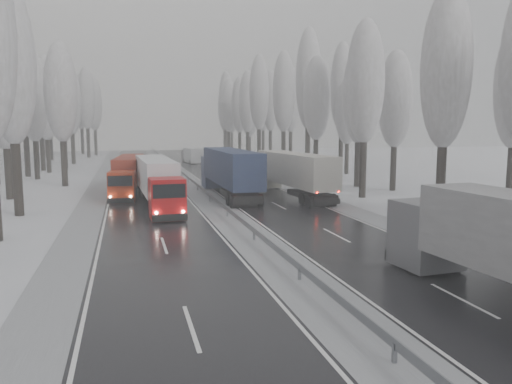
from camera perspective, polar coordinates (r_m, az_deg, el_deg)
name	(u,v)px	position (r m, az deg, el deg)	size (l,w,h in m)	color
ground	(337,313)	(18.73, 9.20, -13.52)	(260.00, 260.00, 0.00)	silver
carriageway_right	(260,196)	(48.07, 0.50, -0.50)	(7.50, 200.00, 0.03)	black
carriageway_left	(149,200)	(46.48, -12.10, -0.95)	(7.50, 200.00, 0.03)	black
median_slush	(206,198)	(46.99, -5.69, -0.72)	(3.00, 200.00, 0.04)	#9EA1A6
shoulder_right	(309,195)	(49.58, 6.03, -0.30)	(2.40, 200.00, 0.04)	#9EA1A6
shoulder_left	(92,202)	(46.54, -18.20, -1.14)	(2.40, 200.00, 0.04)	#9EA1A6
median_guardrail	(206,192)	(46.90, -5.70, -0.02)	(0.12, 200.00, 0.76)	slate
tree_16	(446,70)	(38.85, 20.89, 12.88)	(3.60, 3.60, 16.53)	black
tree_18	(365,83)	(48.32, 12.37, 12.07)	(3.60, 3.60, 16.58)	black
tree_19	(396,100)	(54.36, 15.66, 10.08)	(3.60, 3.60, 14.57)	black
tree_20	(359,95)	(57.05, 11.69, 10.79)	(3.60, 3.60, 15.71)	black
tree_21	(361,82)	(61.74, 11.95, 12.25)	(3.60, 3.60, 18.62)	black
tree_22	(317,99)	(66.24, 6.94, 10.49)	(3.60, 3.60, 15.86)	black
tree_23	(348,112)	(72.33, 10.44, 8.99)	(3.60, 3.60, 13.55)	black
tree_24	(309,80)	(71.81, 6.02, 12.62)	(3.60, 3.60, 20.49)	black
tree_25	(342,88)	(78.07, 9.81, 11.65)	(3.60, 3.60, 19.44)	black
tree_26	(284,93)	(81.28, 3.19, 11.28)	(3.60, 3.60, 18.78)	black
tree_27	(316,99)	(87.39, 6.92, 10.48)	(3.60, 3.60, 17.62)	black
tree_28	(259,93)	(91.20, 0.36, 11.21)	(3.60, 3.60, 19.62)	black
tree_29	(291,100)	(97.09, 4.01, 10.39)	(3.60, 3.60, 18.11)	black
tree_30	(248,102)	(100.62, -0.98, 10.22)	(3.60, 3.60, 17.86)	black
tree_31	(270,101)	(106.03, 1.66, 10.32)	(3.60, 3.60, 18.58)	black
tree_32	(240,106)	(107.92, -1.90, 9.85)	(3.60, 3.60, 17.33)	black
tree_33	(249,115)	(112.47, -0.77, 8.78)	(3.60, 3.60, 14.33)	black
tree_34	(229,106)	(114.68, -3.13, 9.79)	(3.60, 3.60, 17.63)	black
tree_35	(263,105)	(120.74, 0.83, 9.88)	(3.60, 3.60, 18.25)	black
tree_36	(226,101)	(124.66, -3.46, 10.36)	(3.60, 3.60, 20.23)	black
tree_37	(250,112)	(129.98, -0.74, 9.17)	(3.60, 3.60, 16.37)	black
tree_38	(224,108)	(135.28, -3.62, 9.53)	(3.60, 3.60, 17.97)	black
tree_39	(232,113)	(139.72, -2.79, 9.00)	(3.60, 3.60, 16.19)	black
tree_58	(10,66)	(41.53, -26.27, 12.83)	(3.60, 3.60, 17.21)	black
tree_60	(3,94)	(51.34, -26.92, 9.92)	(3.60, 3.60, 14.84)	black
tree_62	(61,93)	(60.18, -21.43, 10.46)	(3.60, 3.60, 16.04)	black
tree_64	(33,101)	(69.64, -24.12, 9.52)	(3.60, 3.60, 15.42)	black
tree_65	(23,82)	(74.04, -25.11, 11.32)	(3.60, 3.60, 19.48)	black
tree_66	(46,105)	(79.14, -22.90, 9.17)	(3.60, 3.60, 15.23)	black
tree_67	(40,98)	(83.34, -23.50, 9.85)	(3.60, 3.60, 17.09)	black
tree_68	(63,101)	(85.68, -21.22, 9.68)	(3.60, 3.60, 16.65)	black
tree_69	(33,91)	(90.39, -24.09, 10.49)	(3.60, 3.60, 19.35)	black
tree_70	(71,102)	(95.69, -20.39, 9.61)	(3.60, 3.60, 17.09)	black
tree_71	(45,94)	(100.30, -22.96, 10.28)	(3.60, 3.60, 19.61)	black
tree_72	(62,111)	(105.20, -21.28, 8.64)	(3.60, 3.60, 15.11)	black
tree_73	(49,105)	(109.57, -22.60, 9.21)	(3.60, 3.60, 17.22)	black
tree_74	(86,99)	(115.71, -18.81, 10.04)	(3.60, 3.60, 19.68)	black
tree_75	(44,102)	(120.61, -23.05, 9.40)	(3.60, 3.60, 18.60)	black
tree_76	(94,104)	(124.98, -18.02, 9.52)	(3.60, 3.60, 18.55)	black
tree_77	(71,116)	(129.31, -20.38, 8.14)	(3.60, 3.60, 14.32)	black
tree_78	(81,103)	(131.81, -19.41, 9.61)	(3.60, 3.60, 19.55)	black
tree_79	(71,110)	(135.98, -20.42, 8.82)	(3.60, 3.60, 17.07)	black
truck_blue_box	(229,169)	(47.86, -3.16, 2.61)	(2.94, 17.68, 4.52)	navy
truck_cream_box	(290,171)	(47.99, 3.95, 2.41)	(3.91, 16.59, 4.22)	#B2B19E
box_truck_distant	(192,155)	(93.34, -7.32, 4.17)	(3.15, 7.68, 2.78)	silver
truck_red_white	(157,179)	(42.67, -11.26, 1.46)	(3.13, 15.62, 3.98)	#A2090B
truck_red_red	(128,172)	(51.95, -14.38, 2.21)	(3.54, 14.34, 3.65)	#A52309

